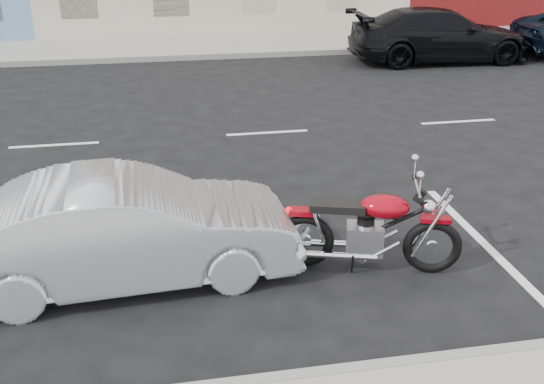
{
  "coord_description": "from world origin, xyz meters",
  "views": [
    {
      "loc": [
        -3.9,
        -11.1,
        3.82
      ],
      "look_at": [
        -2.72,
        -4.53,
        0.8
      ],
      "focal_mm": 40.0,
      "sensor_mm": 36.0,
      "label": 1
    }
  ],
  "objects": [
    {
      "name": "sidewalk_far",
      "position": [
        -5.0,
        8.7,
        0.07
      ],
      "size": [
        80.0,
        3.4,
        0.15
      ],
      "primitive_type": "cube",
      "color": "gray",
      "rests_on": "ground"
    },
    {
      "name": "motorcycle",
      "position": [
        -0.95,
        -5.38,
        0.49
      ],
      "size": [
        2.1,
        0.9,
        1.08
      ],
      "rotation": [
        0.0,
        0.0,
        -0.28
      ],
      "color": "black",
      "rests_on": "ground"
    },
    {
      "name": "sedan_silver",
      "position": [
        -4.43,
        -4.88,
        0.63
      ],
      "size": [
        3.9,
        1.58,
        1.26
      ],
      "primitive_type": "imported",
      "rotation": [
        0.0,
        0.0,
        1.64
      ],
      "color": "#B7B9BF",
      "rests_on": "ground"
    },
    {
      "name": "curb_far",
      "position": [
        -5.0,
        7.0,
        0.08
      ],
      "size": [
        80.0,
        0.12,
        0.16
      ],
      "primitive_type": "cube",
      "color": "gray",
      "rests_on": "ground"
    },
    {
      "name": "car_far",
      "position": [
        4.02,
        5.58,
        0.76
      ],
      "size": [
        5.27,
        2.26,
        1.51
      ],
      "primitive_type": "imported",
      "rotation": [
        0.0,
        0.0,
        1.54
      ],
      "color": "black",
      "rests_on": "ground"
    },
    {
      "name": "ground",
      "position": [
        0.0,
        0.0,
        0.0
      ],
      "size": [
        120.0,
        120.0,
        0.0
      ],
      "primitive_type": "plane",
      "color": "black",
      "rests_on": "ground"
    }
  ]
}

